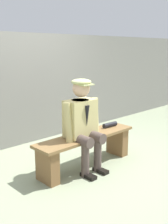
% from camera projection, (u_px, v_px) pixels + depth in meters
% --- Properties ---
extents(ground_plane, '(30.00, 30.00, 0.00)m').
position_uv_depth(ground_plane, '(86.00, 166.00, 4.08)').
color(ground_plane, gray).
extents(bench, '(1.66, 0.40, 0.49)m').
position_uv_depth(bench, '(86.00, 146.00, 4.01)').
color(bench, brown).
rests_on(bench, ground).
extents(seated_man, '(0.62, 0.54, 1.31)m').
position_uv_depth(seated_man, '(83.00, 120.00, 3.80)').
color(seated_man, tan).
rests_on(seated_man, ground).
extents(rolled_magazine, '(0.27, 0.09, 0.07)m').
position_uv_depth(rolled_magazine, '(110.00, 125.00, 4.37)').
color(rolled_magazine, black).
rests_on(rolled_magazine, bench).
extents(stadium_wall, '(12.00, 0.24, 1.98)m').
position_uv_depth(stadium_wall, '(25.00, 89.00, 4.99)').
color(stadium_wall, gray).
rests_on(stadium_wall, ground).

